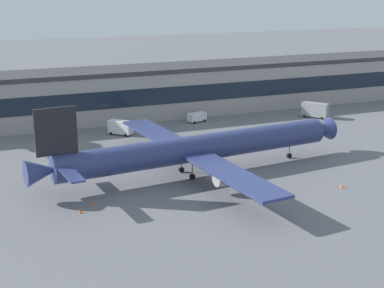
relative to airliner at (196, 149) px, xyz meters
name	(u,v)px	position (x,y,z in m)	size (l,w,h in m)	color
ground_plane	(220,177)	(3.67, -3.48, -5.27)	(600.00, 600.00, 0.00)	slate
terminal_building	(136,93)	(3.67, 51.77, 1.71)	(193.23, 15.36, 13.91)	#9E9993
airliner	(196,149)	(0.00, 0.00, 0.00)	(66.30, 57.34, 16.13)	navy
catering_truck	(314,109)	(49.54, 32.33, -2.97)	(6.39, 7.33, 4.15)	gray
crew_van	(197,117)	(17.05, 39.84, -3.81)	(5.62, 3.66, 2.55)	white
stair_truck	(121,127)	(-5.44, 34.75, -3.29)	(5.84, 6.03, 3.55)	white
traffic_cone_0	(93,202)	(-22.16, -7.72, -4.91)	(0.56, 0.56, 0.70)	#F2590C
traffic_cone_1	(342,186)	(21.87, -17.29, -4.91)	(0.58, 0.58, 0.72)	#F2590C
traffic_cone_2	(80,211)	(-24.98, -10.77, -4.91)	(0.57, 0.57, 0.72)	#F2590C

